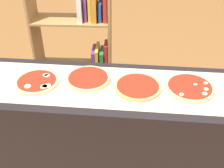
% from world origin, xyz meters
% --- Properties ---
extents(counter, '(2.20, 0.58, 0.94)m').
position_xyz_m(counter, '(0.00, 0.00, 0.47)').
color(counter, black).
rests_on(counter, ground_plane).
extents(parchment_paper, '(1.80, 0.46, 0.00)m').
position_xyz_m(parchment_paper, '(0.00, 0.00, 0.94)').
color(parchment_paper, beige).
rests_on(parchment_paper, counter).
extents(pizza_mozzarella_0, '(0.29, 0.29, 0.02)m').
position_xyz_m(pizza_mozzarella_0, '(-0.49, -0.01, 0.96)').
color(pizza_mozzarella_0, '#E5C17F').
rests_on(pizza_mozzarella_0, parchment_paper).
extents(pizza_plain_1, '(0.30, 0.30, 0.02)m').
position_xyz_m(pizza_plain_1, '(-0.16, 0.06, 0.96)').
color(pizza_plain_1, '#E5C17F').
rests_on(pizza_plain_1, parchment_paper).
extents(pizza_plain_2, '(0.30, 0.30, 0.02)m').
position_xyz_m(pizza_plain_2, '(0.16, 0.00, 0.96)').
color(pizza_plain_2, tan).
rests_on(pizza_plain_2, parchment_paper).
extents(pizza_mushroom_3, '(0.31, 0.31, 0.03)m').
position_xyz_m(pizza_mushroom_3, '(0.49, 0.02, 0.96)').
color(pizza_mushroom_3, '#E5C17F').
rests_on(pizza_mushroom_3, parchment_paper).
extents(bookshelf, '(0.74, 0.32, 1.51)m').
position_xyz_m(bookshelf, '(-0.37, 0.93, 0.74)').
color(bookshelf, '#A87A47').
rests_on(bookshelf, ground_plane).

